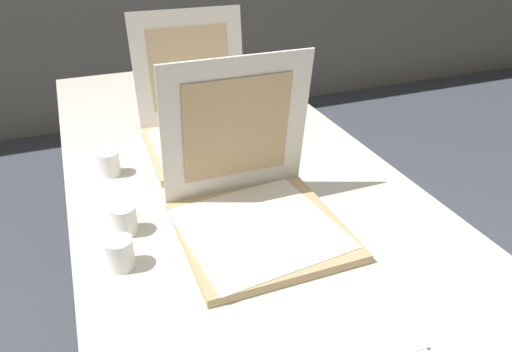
# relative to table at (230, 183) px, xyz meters

# --- Properties ---
(table) EXTENTS (0.93, 2.16, 0.74)m
(table) POSITION_rel_table_xyz_m (0.00, 0.00, 0.00)
(table) COLOR silver
(table) RESTS_ON ground
(pizza_box_front) EXTENTS (0.38, 0.38, 0.40)m
(pizza_box_front) POSITION_rel_table_xyz_m (-0.03, -0.29, 0.10)
(pizza_box_front) COLOR tan
(pizza_box_front) RESTS_ON table
(pizza_box_middle) EXTENTS (0.39, 0.44, 0.40)m
(pizza_box_middle) POSITION_rel_table_xyz_m (-0.02, 0.20, 0.10)
(pizza_box_middle) COLOR tan
(pizza_box_middle) RESTS_ON table
(cup_white_mid) EXTENTS (0.06, 0.06, 0.07)m
(cup_white_mid) POSITION_rel_table_xyz_m (-0.33, 0.10, 0.08)
(cup_white_mid) COLOR white
(cup_white_mid) RESTS_ON table
(cup_white_near_left) EXTENTS (0.06, 0.06, 0.07)m
(cup_white_near_left) POSITION_rel_table_xyz_m (-0.36, -0.33, 0.08)
(cup_white_near_left) COLOR white
(cup_white_near_left) RESTS_ON table
(cup_white_near_center) EXTENTS (0.06, 0.06, 0.07)m
(cup_white_near_center) POSITION_rel_table_xyz_m (-0.33, -0.20, 0.08)
(cup_white_near_center) COLOR white
(cup_white_near_center) RESTS_ON table
(napkin_pile) EXTENTS (0.17, 0.16, 0.01)m
(napkin_pile) POSITION_rel_table_xyz_m (0.05, -0.69, 0.05)
(napkin_pile) COLOR white
(napkin_pile) RESTS_ON table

